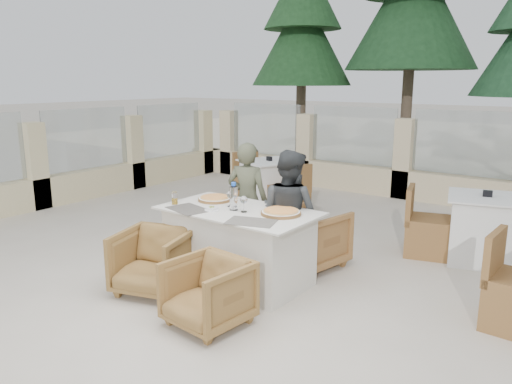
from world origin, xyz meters
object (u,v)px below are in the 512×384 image
Objects in this scene: diner_right at (289,214)px; beer_glass_left at (175,198)px; dining_table at (239,246)px; bg_table_a at (269,184)px; wine_glass_near at (244,203)px; pizza_right at (281,212)px; armchair_near_left at (153,261)px; armchair_near_right at (208,293)px; armchair_far_left at (247,231)px; diner_left at (248,201)px; armchair_far_right at (310,238)px; wine_glass_centre at (230,198)px; water_bottle at (234,196)px; pizza_left at (215,199)px; beer_glass_right at (274,200)px; olive_dish at (212,208)px; bg_table_b at (484,229)px.

beer_glass_left is at bearing 35.04° from diner_right.
dining_table is at bearing 54.46° from diner_right.
bg_table_a is at bearing -48.08° from diner_right.
pizza_right is at bearing 22.00° from wine_glass_near.
armchair_near_left is (0.17, -0.48, -0.52)m from beer_glass_left.
armchair_far_left is at bearing 121.62° from armchair_near_right.
armchair_far_right is at bearing 179.98° from diner_left.
diner_left is (-0.76, 1.54, 0.39)m from armchair_near_right.
wine_glass_centre is 0.26× the size of armchair_far_left.
pizza_right is 0.51m from water_bottle.
wine_glass_near is (0.55, -0.19, 0.07)m from pizza_left.
olive_dish is (-0.43, -0.48, -0.05)m from beer_glass_right.
dining_table is 4.44× the size of pizza_left.
beer_glass_right is at bearing 53.67° from diner_right.
wine_glass_near is (0.13, -0.00, -0.05)m from water_bottle.
armchair_near_right is 0.47× the size of diner_right.
armchair_near_left is at bearing -125.99° from water_bottle.
wine_glass_centre is at bearing 27.23° from beer_glass_left.
bg_table_a is (-2.01, 2.65, -0.41)m from pizza_right.
water_bottle is at bearing 41.29° from olive_dish.
beer_glass_left is 0.08× the size of bg_table_b.
wine_glass_centre reaches higher than armchair_near_right.
pizza_left is at bearing -154.64° from bg_table_b.
water_bottle is 0.63m from diner_right.
armchair_far_right is (0.72, 0.21, 0.01)m from armchair_far_left.
wine_glass_near reaches higher than bg_table_b.
dining_table is 0.50m from wine_glass_centre.
diner_left reaches higher than armchair_near_left.
pizza_left is at bearing 156.29° from water_bottle.
bg_table_b is (1.92, 2.17, -0.53)m from water_bottle.
armchair_near_left is 0.50× the size of diner_right.
diner_left reaches higher than wine_glass_near.
pizza_left is at bearing 67.94° from diner_left.
water_bottle is at bearing -130.15° from dining_table.
diner_left is at bearing 102.28° from olive_dish.
dining_table is 0.60m from beer_glass_right.
dining_table is at bearing -167.10° from pizza_right.
pizza_left is 3.10m from bg_table_b.
bg_table_a is at bearing 113.05° from pizza_left.
armchair_near_left is 3.72m from bg_table_b.
bg_table_a is (-1.79, 2.45, -0.46)m from beer_glass_right.
beer_glass_left is 0.09× the size of diner_left.
diner_left is at bearing 125.07° from wine_glass_near.
beer_glass_left is 0.19× the size of armchair_near_left.
bg_table_b is (2.04, 2.08, -0.48)m from wine_glass_centre.
pizza_right reaches higher than pizza_left.
beer_glass_right reaches higher than armchair_far_right.
armchair_far_left is at bearing -36.65° from bg_table_a.
bg_table_a reaches higher than armchair_near_left.
water_bottle reaches higher than armchair_near_left.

